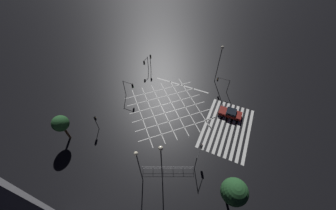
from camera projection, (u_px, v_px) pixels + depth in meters
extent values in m
plane|color=black|center=(168.00, 108.00, 35.86)|extent=(200.00, 200.00, 0.00)
cube|color=silver|center=(207.00, 121.00, 33.69)|extent=(11.92, 0.50, 0.01)
cube|color=silver|center=(212.00, 122.00, 33.44)|extent=(11.92, 0.50, 0.01)
cube|color=silver|center=(217.00, 124.00, 33.19)|extent=(11.92, 0.50, 0.01)
cube|color=silver|center=(222.00, 126.00, 32.94)|extent=(11.92, 0.50, 0.01)
cube|color=silver|center=(227.00, 128.00, 32.69)|extent=(11.92, 0.50, 0.01)
cube|color=silver|center=(232.00, 129.00, 32.44)|extent=(11.92, 0.50, 0.01)
cube|color=silver|center=(237.00, 131.00, 32.18)|extent=(11.92, 0.50, 0.01)
cube|color=silver|center=(243.00, 133.00, 31.93)|extent=(11.92, 0.50, 0.01)
cube|color=silver|center=(248.00, 135.00, 31.68)|extent=(11.92, 0.50, 0.01)
cube|color=silver|center=(193.00, 101.00, 37.12)|extent=(10.40, 10.40, 0.01)
cube|color=silver|center=(179.00, 129.00, 32.50)|extent=(10.40, 10.40, 0.01)
cube|color=silver|center=(183.00, 103.00, 36.61)|extent=(10.40, 10.40, 0.01)
cube|color=silver|center=(174.00, 120.00, 33.84)|extent=(10.40, 10.40, 0.01)
cube|color=silver|center=(173.00, 106.00, 36.11)|extent=(10.40, 10.40, 0.01)
cube|color=silver|center=(170.00, 112.00, 35.19)|extent=(10.40, 10.40, 0.01)
cube|color=silver|center=(163.00, 109.00, 35.61)|extent=(10.40, 10.40, 0.01)
cube|color=silver|center=(166.00, 104.00, 36.53)|extent=(10.40, 10.40, 0.01)
cube|color=silver|center=(152.00, 112.00, 35.10)|extent=(10.40, 10.40, 0.01)
cube|color=silver|center=(162.00, 97.00, 37.87)|extent=(10.40, 10.40, 0.01)
cube|color=silver|center=(141.00, 115.00, 34.60)|extent=(10.40, 10.40, 0.01)
cube|color=silver|center=(159.00, 90.00, 39.22)|extent=(10.40, 10.40, 0.01)
cube|color=silver|center=(182.00, 85.00, 40.25)|extent=(0.30, 11.92, 0.01)
cylinder|color=#2D2D30|center=(124.00, 88.00, 36.82)|extent=(0.11, 0.11, 3.81)
cylinder|color=#2D2D30|center=(128.00, 83.00, 35.24)|extent=(0.09, 2.10, 0.09)
cube|color=black|center=(133.00, 86.00, 35.28)|extent=(0.28, 0.16, 0.90)
sphere|color=black|center=(133.00, 85.00, 35.03)|extent=(0.18, 0.18, 0.18)
sphere|color=black|center=(133.00, 86.00, 35.25)|extent=(0.18, 0.18, 0.18)
sphere|color=green|center=(133.00, 87.00, 35.47)|extent=(0.18, 0.18, 0.18)
cube|color=black|center=(132.00, 86.00, 35.30)|extent=(0.36, 0.02, 0.98)
cylinder|color=#2D2D30|center=(228.00, 86.00, 37.54)|extent=(0.11, 0.11, 3.28)
cylinder|color=#2D2D30|center=(224.00, 79.00, 36.77)|extent=(0.09, 2.32, 0.09)
cube|color=black|center=(218.00, 79.00, 37.42)|extent=(0.28, 0.16, 0.90)
sphere|color=black|center=(218.00, 78.00, 37.23)|extent=(0.18, 0.18, 0.18)
sphere|color=orange|center=(217.00, 79.00, 37.46)|extent=(0.18, 0.18, 0.18)
sphere|color=black|center=(217.00, 80.00, 37.68)|extent=(0.18, 0.18, 0.18)
cube|color=black|center=(218.00, 79.00, 37.40)|extent=(0.36, 0.02, 0.98)
cylinder|color=#2D2D30|center=(196.00, 163.00, 26.38)|extent=(0.11, 0.11, 3.50)
cylinder|color=#2D2D30|center=(199.00, 151.00, 25.88)|extent=(2.21, 0.09, 0.09)
cube|color=black|center=(201.00, 146.00, 26.90)|extent=(0.16, 0.28, 0.90)
sphere|color=red|center=(202.00, 145.00, 26.74)|extent=(0.18, 0.18, 0.18)
sphere|color=black|center=(202.00, 146.00, 26.96)|extent=(0.18, 0.18, 0.18)
sphere|color=black|center=(201.00, 147.00, 27.19)|extent=(0.18, 0.18, 0.18)
cube|color=black|center=(201.00, 147.00, 26.84)|extent=(0.02, 0.36, 0.98)
cylinder|color=#2D2D30|center=(148.00, 63.00, 42.87)|extent=(0.11, 0.11, 3.39)
cylinder|color=#2D2D30|center=(146.00, 59.00, 41.23)|extent=(1.62, 0.09, 0.09)
cube|color=black|center=(144.00, 63.00, 41.06)|extent=(0.16, 0.28, 0.90)
sphere|color=black|center=(144.00, 62.00, 40.78)|extent=(0.18, 0.18, 0.18)
sphere|color=black|center=(144.00, 63.00, 41.00)|extent=(0.18, 0.18, 0.18)
sphere|color=green|center=(144.00, 64.00, 41.22)|extent=(0.18, 0.18, 0.18)
cube|color=black|center=(144.00, 63.00, 41.12)|extent=(0.02, 0.36, 0.98)
cylinder|color=#2D2D30|center=(96.00, 123.00, 31.31)|extent=(0.11, 0.11, 3.28)
cube|color=black|center=(95.00, 118.00, 30.56)|extent=(0.16, 0.28, 0.90)
sphere|color=black|center=(95.00, 117.00, 30.41)|extent=(0.18, 0.18, 0.18)
sphere|color=orange|center=(95.00, 118.00, 30.63)|extent=(0.18, 0.18, 0.18)
sphere|color=black|center=(96.00, 119.00, 30.85)|extent=(0.18, 0.18, 0.18)
cube|color=black|center=(95.00, 119.00, 30.50)|extent=(0.02, 0.36, 0.98)
cylinder|color=#2D2D30|center=(150.00, 62.00, 42.44)|extent=(0.11, 0.11, 4.09)
cube|color=black|center=(151.00, 57.00, 41.27)|extent=(0.28, 0.16, 0.90)
sphere|color=black|center=(151.00, 56.00, 41.01)|extent=(0.18, 0.18, 0.18)
sphere|color=orange|center=(151.00, 57.00, 41.23)|extent=(0.18, 0.18, 0.18)
sphere|color=black|center=(151.00, 58.00, 41.46)|extent=(0.18, 0.18, 0.18)
cube|color=black|center=(150.00, 57.00, 41.29)|extent=(0.36, 0.02, 0.98)
cylinder|color=#2D2D30|center=(162.00, 167.00, 23.06)|extent=(0.14, 0.14, 9.09)
sphere|color=#F4EAC6|center=(161.00, 148.00, 19.60)|extent=(0.52, 0.52, 0.52)
cylinder|color=#2D2D30|center=(140.00, 169.00, 23.71)|extent=(0.14, 0.14, 7.62)
sphere|color=#F4EAC6|center=(136.00, 154.00, 20.79)|extent=(0.50, 0.50, 0.50)
cylinder|color=#2D2D30|center=(218.00, 66.00, 38.21)|extent=(0.14, 0.14, 8.02)
sphere|color=#F4EAC6|center=(222.00, 48.00, 35.12)|extent=(0.61, 0.61, 0.61)
cylinder|color=#38281C|center=(229.00, 199.00, 23.56)|extent=(0.32, 0.32, 2.79)
sphere|color=#235128|center=(234.00, 192.00, 21.65)|extent=(3.19, 3.19, 3.19)
cylinder|color=#38281C|center=(67.00, 133.00, 30.18)|extent=(0.36, 0.36, 3.01)
sphere|color=#235128|center=(60.00, 123.00, 28.38)|extent=(2.51, 2.51, 2.51)
cube|color=maroon|center=(230.00, 113.00, 34.20)|extent=(1.88, 4.04, 0.61)
cube|color=black|center=(231.00, 112.00, 33.78)|extent=(1.65, 1.70, 0.45)
sphere|color=white|center=(219.00, 112.00, 34.44)|extent=(0.16, 0.16, 0.16)
sphere|color=white|center=(220.00, 108.00, 35.16)|extent=(0.16, 0.16, 0.16)
cylinder|color=black|center=(222.00, 115.00, 34.17)|extent=(0.20, 0.70, 0.70)
cylinder|color=black|center=(224.00, 109.00, 35.18)|extent=(0.20, 0.70, 0.70)
cylinder|color=black|center=(236.00, 119.00, 33.47)|extent=(0.20, 0.70, 0.70)
cylinder|color=black|center=(238.00, 113.00, 34.48)|extent=(0.20, 0.70, 0.70)
cylinder|color=#B7B7BC|center=(143.00, 168.00, 27.14)|extent=(0.05, 0.05, 1.05)
cylinder|color=#B7B7BC|center=(153.00, 168.00, 27.14)|extent=(0.05, 0.05, 1.05)
cylinder|color=#B7B7BC|center=(163.00, 168.00, 27.14)|extent=(0.05, 0.05, 1.05)
cylinder|color=#B7B7BC|center=(173.00, 168.00, 27.14)|extent=(0.05, 0.05, 1.05)
cylinder|color=#B7B7BC|center=(183.00, 168.00, 27.14)|extent=(0.05, 0.05, 1.05)
cylinder|color=#B7B7BC|center=(193.00, 168.00, 27.14)|extent=(0.05, 0.05, 1.05)
cylinder|color=#B7B7BC|center=(168.00, 167.00, 26.79)|extent=(3.07, 6.71, 0.04)
cylinder|color=#B7B7BC|center=(168.00, 168.00, 27.10)|extent=(3.07, 6.71, 0.04)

